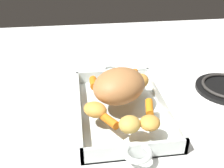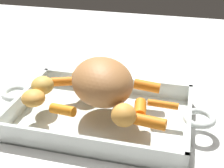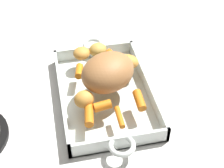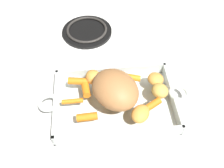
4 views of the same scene
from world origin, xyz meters
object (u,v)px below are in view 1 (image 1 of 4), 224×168
Objects in this scene: roasting_dish at (122,109)px; potato_near_roast at (140,81)px; pork_roast at (119,86)px; baby_carrot_center_right at (135,76)px; baby_carrot_northwest at (108,120)px; baby_carrot_northeast at (112,76)px; potato_halved at (130,124)px; potato_whole at (95,110)px; potato_corner at (150,123)px; baby_carrot_short at (94,83)px; baby_carrot_long at (125,80)px; baby_carrot_southeast at (149,107)px.

potato_near_roast reaches higher than roasting_dish.
pork_roast reaches higher than baby_carrot_center_right.
baby_carrot_center_right is at bearing 5.30° from potato_near_roast.
baby_carrot_northwest is at bearing 151.68° from baby_carrot_center_right.
roasting_dish is 7.39× the size of baby_carrot_center_right.
pork_roast is 0.13m from baby_carrot_northeast.
potato_halved is at bearing 160.15° from potato_near_roast.
potato_whole reaches higher than baby_carrot_northeast.
potato_corner is at bearing 175.87° from baby_carrot_center_right.
baby_carrot_northeast is 0.20m from potato_whole.
potato_corner is 0.99× the size of potato_near_roast.
potato_near_roast reaches higher than baby_carrot_northwest.
baby_carrot_short is 0.14m from potato_near_roast.
potato_halved reaches higher than baby_carrot_northwest.
baby_carrot_long is (0.09, -0.03, -0.03)m from pork_roast.
baby_carrot_southeast is 0.15m from baby_carrot_long.
potato_halved is at bearing -178.77° from baby_carrot_northeast.
pork_roast is at bearing -143.10° from baby_carrot_short.
baby_carrot_center_right is at bearing -28.32° from baby_carrot_northwest.
baby_carrot_southeast and baby_carrot_center_right have the same top height.
baby_carrot_long is at bearing 60.05° from potato_near_roast.
baby_carrot_long is at bearing 121.13° from baby_carrot_center_right.
potato_corner is at bearing -151.93° from baby_carrot_short.
baby_carrot_long reaches higher than baby_carrot_northeast.
baby_carrot_northeast is 1.20× the size of baby_carrot_southeast.
pork_roast is 0.14m from potato_corner.
pork_roast is 0.10m from potato_near_roast.
pork_roast reaches higher than baby_carrot_long.
baby_carrot_long is 0.70× the size of baby_carrot_center_right.
baby_carrot_short is at bearing -2.81° from potato_whole.
pork_roast is at bearing 91.00° from roasting_dish.
pork_roast is 0.14m from potato_halved.
baby_carrot_southeast reaches higher than roasting_dish.
baby_carrot_northwest is at bearing 108.77° from baby_carrot_southeast.
baby_carrot_northwest is 1.28× the size of potato_halved.
baby_carrot_southeast is 0.14m from potato_whole.
potato_corner is (-0.13, -0.05, -0.03)m from pork_roast.
potato_halved is at bearing -178.82° from pork_roast.
baby_carrot_southeast is 1.18× the size of baby_carrot_long.
roasting_dish is at bearing 150.66° from baby_carrot_center_right.
baby_carrot_northeast is 0.20m from baby_carrot_southeast.
baby_carrot_center_right is at bearing -58.87° from baby_carrot_long.
roasting_dish is at bearing -2.36° from potato_halved.
pork_roast is 2.87× the size of potato_halved.
baby_carrot_center_right is 1.02× the size of potato_whole.
potato_whole is (0.07, 0.07, -0.00)m from potato_halved.
roasting_dish is 7.53× the size of potato_whole.
baby_carrot_northwest is at bearing 156.70° from pork_roast.
baby_carrot_southeast is 0.17m from baby_carrot_center_right.
baby_carrot_northeast is 1.41× the size of baby_carrot_long.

